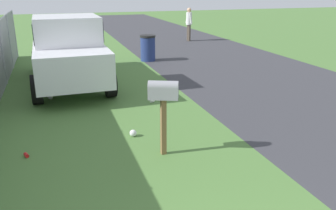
{
  "coord_description": "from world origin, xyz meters",
  "views": [
    {
      "loc": [
        -0.82,
        1.86,
        2.89
      ],
      "look_at": [
        3.7,
        0.38,
        1.27
      ],
      "focal_mm": 37.68,
      "sensor_mm": 36.0,
      "label": 1
    }
  ],
  "objects_px": {
    "pedestrian": "(189,22)",
    "trash_bin": "(148,48)",
    "pickup_truck": "(68,49)",
    "mailbox": "(163,96)"
  },
  "relations": [
    {
      "from": "pedestrian",
      "to": "trash_bin",
      "type": "bearing_deg",
      "value": -135.03
    },
    {
      "from": "pickup_truck",
      "to": "pedestrian",
      "type": "relative_size",
      "value": 3.05
    },
    {
      "from": "pickup_truck",
      "to": "mailbox",
      "type": "bearing_deg",
      "value": 12.66
    },
    {
      "from": "trash_bin",
      "to": "pedestrian",
      "type": "height_order",
      "value": "pedestrian"
    },
    {
      "from": "pedestrian",
      "to": "mailbox",
      "type": "bearing_deg",
      "value": -120.13
    },
    {
      "from": "mailbox",
      "to": "pickup_truck",
      "type": "bearing_deg",
      "value": 36.44
    },
    {
      "from": "mailbox",
      "to": "trash_bin",
      "type": "distance_m",
      "value": 8.34
    },
    {
      "from": "mailbox",
      "to": "pedestrian",
      "type": "relative_size",
      "value": 0.77
    },
    {
      "from": "mailbox",
      "to": "pickup_truck",
      "type": "height_order",
      "value": "pickup_truck"
    },
    {
      "from": "mailbox",
      "to": "pedestrian",
      "type": "bearing_deg",
      "value": -0.59
    }
  ]
}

